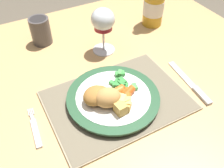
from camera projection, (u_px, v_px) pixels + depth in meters
The scene contains 12 objects.
dining_table at pixel (94, 107), 0.78m from camera, with size 1.28×0.97×0.74m.
placemat at pixel (117, 100), 0.68m from camera, with size 0.37×0.27×0.01m.
dinner_plate at pixel (113, 98), 0.67m from camera, with size 0.25×0.25×0.02m.
breaded_croquettes at pixel (101, 97), 0.63m from camera, with size 0.10×0.10×0.05m.
green_beans_pile at pixel (121, 82), 0.69m from camera, with size 0.06×0.09×0.02m.
glazed_carrots at pixel (123, 94), 0.66m from camera, with size 0.07×0.06×0.02m.
fork at pixel (35, 130), 0.61m from camera, with size 0.03×0.13×0.01m.
table_knife at pixel (192, 85), 0.73m from camera, with size 0.04×0.20×0.01m.
wine_glass at pixel (103, 22), 0.78m from camera, with size 0.08×0.08×0.15m.
bottle at pixel (154, 1), 0.91m from camera, with size 0.08×0.08×0.27m.
roast_potatoes at pixel (122, 103), 0.63m from camera, with size 0.05×0.06×0.03m.
drinking_cup at pixel (41, 30), 0.86m from camera, with size 0.07×0.07×0.09m.
Camera 1 is at (-0.19, -0.48, 1.25)m, focal length 40.00 mm.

